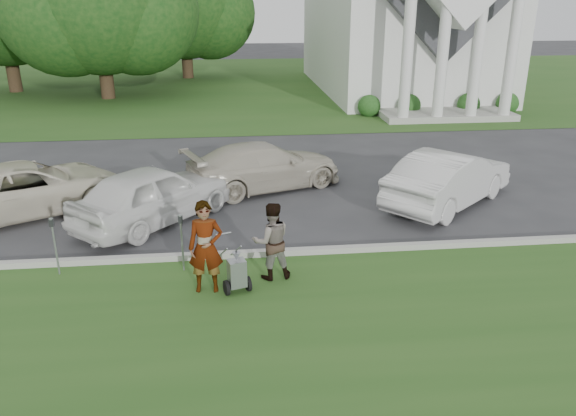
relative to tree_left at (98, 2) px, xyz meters
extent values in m
plane|color=#333335|center=(8.01, -21.99, -5.11)|extent=(120.00, 120.00, 0.00)
cube|color=#28511C|center=(8.01, -24.99, -5.11)|extent=(80.00, 7.00, 0.01)
cube|color=#28511C|center=(8.01, 5.01, -5.11)|extent=(80.00, 30.00, 0.01)
cube|color=#9E9E93|center=(8.01, -21.44, -5.04)|extent=(80.00, 0.18, 0.15)
cube|color=white|center=(17.01, 2.01, -1.61)|extent=(9.00, 16.00, 7.00)
cube|color=#9E9E93|center=(17.01, -7.19, -4.96)|extent=(6.20, 2.60, 0.30)
cylinder|color=white|center=(14.61, -8.19, -2.11)|extent=(0.50, 0.50, 6.00)
cylinder|color=white|center=(16.21, -8.19, -2.11)|extent=(0.50, 0.50, 6.00)
cylinder|color=white|center=(17.81, -8.19, -2.11)|extent=(0.50, 0.50, 6.00)
cylinder|color=white|center=(19.41, -8.19, -2.11)|extent=(0.50, 0.50, 6.00)
sphere|color=#1E4C19|center=(13.51, -6.29, -4.66)|extent=(1.10, 1.10, 1.10)
sphere|color=#1E4C19|center=(15.51, -6.29, -4.66)|extent=(1.10, 1.10, 1.10)
sphere|color=#1E4C19|center=(18.51, -6.29, -4.66)|extent=(1.10, 1.10, 1.10)
sphere|color=#1E4C19|center=(20.51, -6.29, -4.66)|extent=(1.10, 1.10, 1.10)
cylinder|color=#332316|center=(0.01, 0.01, -3.51)|extent=(0.76, 0.76, 3.20)
sphere|color=#133E13|center=(1.90, 0.31, -0.44)|extent=(6.89, 6.89, 6.89)
sphere|color=#133E13|center=(-1.67, -0.29, -0.23)|extent=(7.22, 7.22, 7.22)
cylinder|color=#332316|center=(-5.99, 3.01, -3.31)|extent=(0.76, 0.76, 3.60)
sphere|color=#133E13|center=(-3.92, 3.31, 0.10)|extent=(7.54, 7.54, 7.54)
cylinder|color=#332316|center=(4.01, 8.01, -3.61)|extent=(0.76, 0.76, 3.00)
sphere|color=#133E13|center=(4.01, 8.01, -0.02)|extent=(7.60, 7.60, 7.60)
sphere|color=#133E13|center=(5.72, 8.31, -0.78)|extent=(6.23, 6.23, 6.23)
sphere|color=#133E13|center=(2.49, 7.71, -0.59)|extent=(6.54, 6.54, 6.54)
cylinder|color=black|center=(6.55, -23.08, -4.96)|extent=(0.15, 0.31, 0.30)
cylinder|color=black|center=(6.97, -22.95, -4.96)|extent=(0.15, 0.31, 0.30)
cylinder|color=#2D2D33|center=(6.76, -23.02, -4.96)|extent=(0.49, 0.18, 0.04)
cube|color=gray|center=(6.76, -23.02, -4.68)|extent=(0.39, 0.35, 0.55)
cone|color=gray|center=(6.76, -23.02, -4.32)|extent=(0.21, 0.21, 0.16)
cylinder|color=#2D2D33|center=(6.76, -23.02, -4.24)|extent=(0.04, 0.04, 0.06)
cylinder|color=gray|center=(6.49, -22.59, -4.44)|extent=(0.24, 0.72, 0.53)
cylinder|color=gray|center=(6.76, -22.51, -4.44)|extent=(0.24, 0.72, 0.53)
cylinder|color=gray|center=(6.52, -22.21, -4.18)|extent=(0.32, 0.12, 0.03)
imported|color=#999999|center=(6.18, -22.87, -4.18)|extent=(0.69, 0.47, 1.85)
imported|color=#999999|center=(7.48, -22.47, -4.29)|extent=(0.87, 0.72, 1.63)
cylinder|color=gray|center=(5.65, -21.96, -4.56)|extent=(0.04, 0.04, 1.10)
cube|color=#2D2D33|center=(5.65, -21.96, -3.93)|extent=(0.09, 0.06, 0.17)
cylinder|color=gray|center=(5.65, -21.96, -3.85)|extent=(0.08, 0.08, 0.03)
cylinder|color=gray|center=(3.07, -21.86, -4.56)|extent=(0.04, 0.04, 1.10)
cube|color=#2D2D33|center=(3.07, -21.86, -3.93)|extent=(0.09, 0.06, 0.17)
cylinder|color=gray|center=(3.07, -21.86, -3.85)|extent=(0.08, 0.08, 0.03)
imported|color=beige|center=(1.39, -18.05, -4.42)|extent=(5.44, 4.43, 1.38)
imported|color=white|center=(4.73, -19.08, -4.36)|extent=(4.27, 4.48, 1.51)
imported|color=beige|center=(7.73, -16.66, -4.42)|extent=(5.14, 3.58, 1.38)
imported|color=silver|center=(12.70, -18.63, -4.35)|extent=(4.53, 4.25, 1.52)
camera|label=1|loc=(6.70, -32.80, 0.37)|focal=35.00mm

